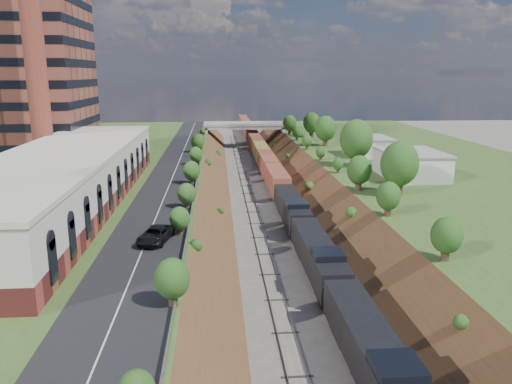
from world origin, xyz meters
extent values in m
cube|color=#395523|center=(-33.00, 60.00, 2.50)|extent=(44.00, 180.00, 5.00)
cube|color=#395523|center=(33.00, 60.00, 2.50)|extent=(44.00, 180.00, 5.00)
cube|color=brown|center=(-11.00, 60.00, 0.00)|extent=(10.00, 180.00, 10.00)
cube|color=brown|center=(11.00, 60.00, 0.00)|extent=(10.00, 180.00, 10.00)
cube|color=gray|center=(-2.60, 60.00, 0.09)|extent=(1.58, 180.00, 0.18)
cube|color=gray|center=(2.60, 60.00, 0.09)|extent=(1.58, 180.00, 0.18)
cube|color=black|center=(-15.50, 60.00, 5.05)|extent=(8.00, 180.00, 0.10)
cube|color=#99999E|center=(-11.40, 60.00, 5.55)|extent=(0.06, 171.00, 0.30)
cube|color=maroon|center=(-28.00, 38.00, 6.10)|extent=(14.00, 62.00, 2.20)
cube|color=beige|center=(-28.00, 38.00, 9.35)|extent=(14.00, 62.00, 4.30)
cube|color=beige|center=(-28.00, 38.00, 11.75)|extent=(14.30, 62.30, 0.50)
cube|color=brown|center=(-44.00, 72.00, 27.00)|extent=(22.00, 22.00, 44.00)
cylinder|color=maroon|center=(-36.00, 56.00, 25.00)|extent=(3.20, 3.20, 40.00)
cube|color=gray|center=(-11.50, 122.00, 3.10)|extent=(1.50, 8.00, 6.20)
cube|color=gray|center=(11.50, 122.00, 3.10)|extent=(1.50, 8.00, 6.20)
cube|color=gray|center=(0.00, 122.00, 6.20)|extent=(24.00, 8.00, 1.00)
cube|color=gray|center=(0.00, 118.00, 7.00)|extent=(24.00, 0.30, 0.80)
cube|color=gray|center=(0.00, 126.00, 7.00)|extent=(24.00, 0.30, 0.80)
cube|color=silver|center=(23.50, 52.00, 7.00)|extent=(9.00, 12.00, 4.00)
cube|color=silver|center=(23.00, 74.00, 6.80)|extent=(8.00, 10.00, 3.60)
cylinder|color=#473323|center=(17.00, 40.00, 6.31)|extent=(1.30, 1.30, 2.62)
ellipsoid|color=#25521D|center=(17.00, 40.00, 9.46)|extent=(5.25, 5.25, 6.30)
cylinder|color=#473323|center=(-11.80, 20.00, 5.61)|extent=(0.66, 0.66, 1.22)
ellipsoid|color=#25521D|center=(-11.80, 20.00, 7.08)|extent=(2.45, 2.45, 2.94)
cube|color=black|center=(2.60, 4.95, 2.41)|extent=(3.08, 18.48, 3.01)
cube|color=black|center=(2.60, 0.22, 4.10)|extent=(3.02, 3.10, 0.90)
cube|color=black|center=(2.60, 24.43, 2.41)|extent=(3.08, 18.48, 3.01)
cube|color=black|center=(2.60, 43.91, 2.41)|extent=(3.08, 18.48, 3.01)
cube|color=brown|center=(2.60, 119.75, 2.75)|extent=(3.08, 131.19, 3.70)
imported|color=black|center=(-14.49, 22.19, 5.86)|extent=(3.76, 5.94, 1.53)
camera|label=1|loc=(-8.15, -26.17, 21.72)|focal=35.00mm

